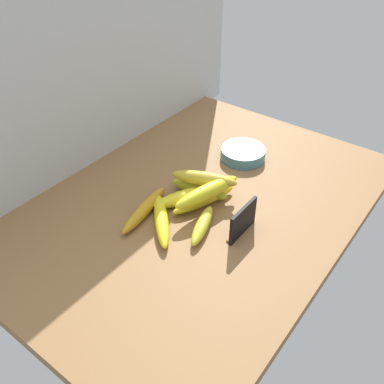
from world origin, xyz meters
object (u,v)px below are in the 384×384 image
Objects in this scene: chalkboard_sign at (243,221)px; fruit_bowl at (243,153)px; banana_3 at (200,189)px; banana_7 at (204,179)px; banana_0 at (144,210)px; banana_6 at (207,192)px; banana_2 at (202,225)px; banana_5 at (187,197)px; banana_1 at (161,220)px; banana_4 at (204,200)px.

fruit_bowl is at bearing 31.46° from chalkboard_sign.
banana_3 reaches higher than fruit_bowl.
fruit_bowl is 0.77× the size of banana_7.
banana_0 is 17.11cm from banana_6.
fruit_bowl is 27.28cm from banana_6.
banana_6 is (2.66, 12.69, 1.61)cm from chalkboard_sign.
banana_2 is at bearing -151.63° from banana_6.
chalkboard_sign is 26.02cm from banana_0.
banana_5 is at bearing 86.09° from chalkboard_sign.
chalkboard_sign is 0.57× the size of banana_5.
banana_2 is at bearing -62.04° from banana_1.
banana_7 is at bearing 35.68° from banana_4.
banana_2 is 11.76cm from banana_5.
banana_7 is at bearing 44.72° from banana_6.
banana_6 reaches higher than banana_3.
banana_2 is at bearing -74.20° from banana_0.
fruit_bowl is 23.04cm from banana_3.
banana_6 is at bearing -125.15° from banana_3.
banana_0 is at bearing 157.52° from banana_3.
banana_3 is at bearing 96.72° from banana_7.
chalkboard_sign is 18.79cm from banana_3.
banana_4 is (-25.88, -3.72, -0.08)cm from fruit_bowl.
banana_7 reaches higher than banana_5.
chalkboard_sign is at bearing -148.54° from fruit_bowl.
banana_2 is (4.91, -9.25, -0.14)cm from banana_1.
banana_5 reaches higher than banana_2.
chalkboard_sign reaches higher than banana_2.
chalkboard_sign is at bearing -60.69° from banana_1.
banana_0 is at bearing 105.80° from banana_2.
banana_0 is 16.23cm from banana_2.
banana_2 is 10.10cm from banana_4.
banana_0 and banana_2 have the same top height.
banana_2 is at bearing -146.07° from banana_4.
banana_7 reaches higher than fruit_bowl.
banana_1 is 1.05× the size of banana_5.
banana_5 is 0.93× the size of banana_6.
banana_7 is at bearing -22.67° from banana_5.
banana_4 is 0.96× the size of banana_6.
chalkboard_sign is 34.29cm from fruit_bowl.
banana_0 is 16.23cm from banana_4.
banana_1 is 1.02× the size of banana_4.
banana_3 is (11.22, 9.14, 0.38)cm from banana_2.
banana_3 is (6.16, 17.65, -1.86)cm from chalkboard_sign.
banana_5 reaches higher than fruit_bowl.
banana_4 is at bearing 76.82° from chalkboard_sign.
banana_1 reaches higher than banana_4.
banana_6 is 5.17cm from banana_7.
banana_2 is (-5.06, 8.51, -2.23)cm from chalkboard_sign.
banana_2 is 0.91× the size of banana_3.
chalkboard_sign reaches higher than banana_3.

